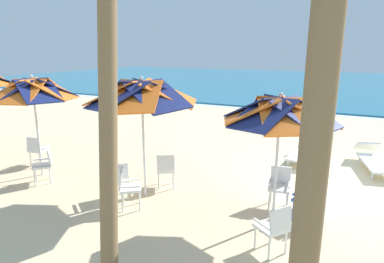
# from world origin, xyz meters

# --- Properties ---
(ground_plane) EXTENTS (80.00, 80.00, 0.00)m
(ground_plane) POSITION_xyz_m (0.00, 0.00, 0.00)
(ground_plane) COLOR beige
(sea) EXTENTS (80.00, 36.00, 0.10)m
(sea) POSITION_xyz_m (0.00, 27.89, 0.05)
(sea) COLOR teal
(sea) RESTS_ON ground
(surf_foam) EXTENTS (80.00, 0.70, 0.01)m
(surf_foam) POSITION_xyz_m (0.00, 9.59, 0.01)
(surf_foam) COLOR white
(surf_foam) RESTS_ON ground
(beach_umbrella_0) EXTENTS (2.15, 2.15, 2.54)m
(beach_umbrella_0) POSITION_xyz_m (-0.87, -2.68, 2.19)
(beach_umbrella_0) COLOR silver
(beach_umbrella_0) RESTS_ON ground
(plastic_chair_0) EXTENTS (0.63, 0.62, 0.87)m
(plastic_chair_0) POSITION_xyz_m (-0.64, -3.69, 0.50)
(plastic_chair_0) COLOR white
(plastic_chair_0) RESTS_ON ground
(plastic_chair_1) EXTENTS (0.57, 0.59, 0.87)m
(plastic_chair_1) POSITION_xyz_m (-0.28, -2.29, 0.50)
(plastic_chair_1) COLOR blue
(plastic_chair_1) RESTS_ON ground
(plastic_chair_2) EXTENTS (0.49, 0.52, 0.87)m
(plastic_chair_2) POSITION_xyz_m (-0.92, -1.92, 0.50)
(plastic_chair_2) COLOR white
(plastic_chair_2) RESTS_ON ground
(beach_umbrella_1) EXTENTS (2.49, 2.49, 2.73)m
(beach_umbrella_1) POSITION_xyz_m (-3.78, -2.79, 2.36)
(beach_umbrella_1) COLOR silver
(beach_umbrella_1) RESTS_ON ground
(plastic_chair_3) EXTENTS (0.61, 0.62, 0.87)m
(plastic_chair_3) POSITION_xyz_m (-3.59, -2.18, 0.50)
(plastic_chair_3) COLOR white
(plastic_chair_3) RESTS_ON ground
(plastic_chair_4) EXTENTS (0.63, 0.62, 0.87)m
(plastic_chair_4) POSITION_xyz_m (-3.77, -3.44, 0.50)
(plastic_chair_4) COLOR white
(plastic_chair_4) RESTS_ON ground
(plastic_chair_5) EXTENTS (0.63, 0.62, 0.87)m
(plastic_chair_5) POSITION_xyz_m (-4.20, -3.23, 0.50)
(plastic_chair_5) COLOR white
(plastic_chair_5) RESTS_ON ground
(beach_umbrella_2) EXTENTS (2.21, 2.21, 2.67)m
(beach_umbrella_2) POSITION_xyz_m (-7.01, -2.94, 2.29)
(beach_umbrella_2) COLOR silver
(beach_umbrella_2) RESTS_ON ground
(plastic_chair_6) EXTENTS (0.51, 0.54, 0.87)m
(plastic_chair_6) POSITION_xyz_m (-7.75, -2.45, 0.50)
(plastic_chair_6) COLOR white
(plastic_chair_6) RESTS_ON ground
(plastic_chair_7) EXTENTS (0.63, 0.63, 0.87)m
(plastic_chair_7) POSITION_xyz_m (-6.51, -3.23, 0.50)
(plastic_chair_7) COLOR white
(plastic_chair_7) RESTS_ON ground
(sun_lounger_0) EXTENTS (1.09, 2.23, 0.62)m
(sun_lounger_0) POSITION_xyz_m (1.00, 1.52, 0.28)
(sun_lounger_0) COLOR white
(sun_lounger_0) RESTS_ON ground
(sun_lounger_1) EXTENTS (0.83, 2.20, 0.62)m
(sun_lounger_1) POSITION_xyz_m (-0.86, 1.53, 0.28)
(sun_lounger_1) COLOR white
(sun_lounger_1) RESTS_ON ground
(palm_tree_1) EXTENTS (2.77, 2.90, 5.54)m
(palm_tree_1) POSITION_xyz_m (-2.61, -5.21, 3.60)
(palm_tree_1) COLOR brown
(palm_tree_1) RESTS_ON ground
(cooler_box) EXTENTS (0.50, 0.34, 0.40)m
(cooler_box) POSITION_xyz_m (-0.23, -1.81, 0.20)
(cooler_box) COLOR blue
(cooler_box) RESTS_ON ground
(beachgoer_seated) EXTENTS (0.30, 0.93, 0.92)m
(beachgoer_seated) POSITION_xyz_m (-1.70, 9.00, 0.29)
(beachgoer_seated) COLOR red
(beachgoer_seated) RESTS_ON ground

